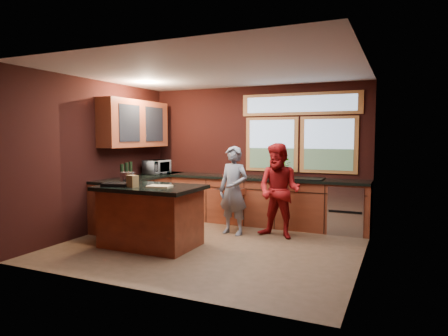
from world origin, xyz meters
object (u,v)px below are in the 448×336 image
Objects in this scene: person_grey at (233,190)px; cutting_board at (160,186)px; person_red at (279,191)px; stock_pot at (128,178)px; island at (151,216)px.

cutting_board is at bearing -107.57° from person_grey.
person_red is (0.79, 0.10, 0.03)m from person_grey.
person_red is 4.56× the size of cutting_board.
stock_pot reaches higher than cutting_board.
person_red is 2.01m from cutting_board.
cutting_board is 1.46× the size of stock_pot.
cutting_board is at bearing -14.93° from stock_pot.
person_grey is 1.81m from stock_pot.
stock_pot is at bearing 164.74° from island.
person_red is at bearing 27.54° from stock_pot.
stock_pot is at bearing -142.68° from person_red.
person_grey is 4.40× the size of cutting_board.
person_red is 2.52m from stock_pot.
person_red reaches higher than island.
stock_pot is (-0.55, 0.15, 0.56)m from island.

